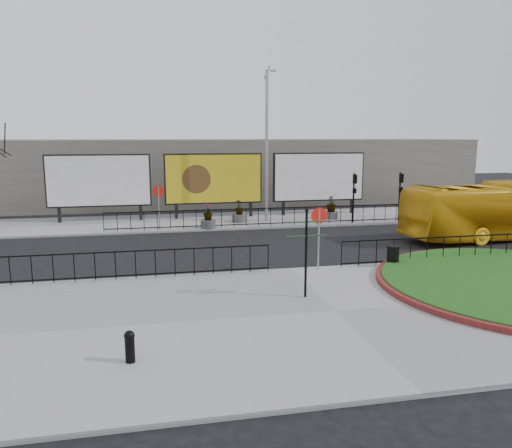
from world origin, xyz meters
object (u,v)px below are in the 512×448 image
object	(u,v)px
bus	(500,211)
planter_a	(208,219)
litter_bin	(393,256)
planter_c	(331,209)
bollard	(130,345)
fingerpost_sign	(306,244)
billboard_mid	(214,179)
lamp_post	(267,144)
planter_b	(239,214)

from	to	relation	value
bus	planter_a	world-z (taller)	bus
litter_bin	planter_c	distance (m)	11.71
bollard	bus	xyz separation A→B (m)	(18.24, 11.22, 0.94)
fingerpost_sign	litter_bin	world-z (taller)	fingerpost_sign
billboard_mid	bollard	world-z (taller)	billboard_mid
fingerpost_sign	litter_bin	size ratio (longest dim) A/B	3.44
lamp_post	bus	world-z (taller)	lamp_post
billboard_mid	bollard	size ratio (longest dim) A/B	8.04
lamp_post	bus	bearing A→B (deg)	-33.25
billboard_mid	litter_bin	bearing A→B (deg)	-67.66
billboard_mid	lamp_post	xyz separation A→B (m)	(3.01, -1.97, 2.23)
fingerpost_sign	planter_a	distance (m)	13.13
fingerpost_sign	planter_b	size ratio (longest dim) A/B	2.15
planter_a	bollard	bearing A→B (deg)	-102.31
litter_bin	planter_a	distance (m)	11.85
lamp_post	bus	xyz separation A→B (m)	(10.81, -7.09, -3.34)
planter_a	planter_c	world-z (taller)	planter_c
bollard	planter_a	xyz separation A→B (m)	(3.65, 16.71, 0.12)
billboard_mid	planter_c	xyz separation A→B (m)	(7.19, -1.97, -1.83)
bus	litter_bin	bearing A→B (deg)	113.79
litter_bin	planter_b	distance (m)	12.36
bus	billboard_mid	bearing A→B (deg)	51.85
lamp_post	bus	distance (m)	13.36
lamp_post	bus	size ratio (longest dim) A/B	0.87
lamp_post	litter_bin	distance (m)	12.63
planter_c	lamp_post	bearing A→B (deg)	180.00
planter_c	fingerpost_sign	bearing A→B (deg)	-113.07
litter_bin	fingerpost_sign	bearing A→B (deg)	-147.18
billboard_mid	bollard	bearing A→B (deg)	-102.30
bollard	planter_c	bearing A→B (deg)	57.61
planter_a	planter_c	distance (m)	8.13
fingerpost_sign	litter_bin	bearing A→B (deg)	34.16
billboard_mid	planter_a	world-z (taller)	billboard_mid
litter_bin	billboard_mid	bearing A→B (deg)	112.34
litter_bin	planter_c	xyz separation A→B (m)	(1.62, 11.60, 0.22)
planter_c	planter_a	bearing A→B (deg)	-168.65
fingerpost_sign	planter_c	xyz separation A→B (m)	(6.20, 14.56, -1.12)
lamp_post	planter_c	bearing A→B (deg)	-0.00
billboard_mid	planter_b	world-z (taller)	billboard_mid
lamp_post	bollard	size ratio (longest dim) A/B	11.97
litter_bin	planter_a	size ratio (longest dim) A/B	0.61
planter_a	litter_bin	bearing A→B (deg)	-57.58
bus	fingerpost_sign	bearing A→B (deg)	115.30
billboard_mid	fingerpost_sign	xyz separation A→B (m)	(0.99, -16.53, -0.71)
billboard_mid	planter_b	bearing A→B (deg)	-56.54
planter_c	billboard_mid	bearing A→B (deg)	164.67
bollard	litter_bin	size ratio (longest dim) A/B	0.90
billboard_mid	litter_bin	world-z (taller)	billboard_mid
fingerpost_sign	bollard	bearing A→B (deg)	-143.94
fingerpost_sign	planter_a	xyz separation A→B (m)	(-1.77, 12.96, -1.23)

